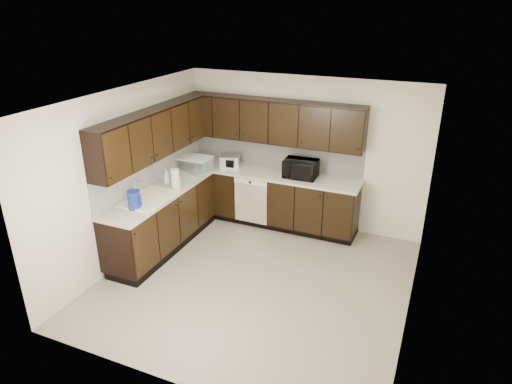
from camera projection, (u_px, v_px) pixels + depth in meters
floor at (256, 280)px, 6.30m from camera, size 4.00×4.00×0.00m
ceiling at (256, 100)px, 5.32m from camera, size 4.00×4.00×0.00m
wall_back at (304, 153)px, 7.50m from camera, size 4.00×0.02×2.50m
wall_left at (128, 176)px, 6.53m from camera, size 0.02×4.00×2.50m
wall_right at (421, 226)px, 5.08m from camera, size 0.02×4.00×2.50m
wall_front at (169, 280)px, 4.12m from camera, size 4.00×0.02×2.50m
lower_cabinets at (226, 210)px, 7.44m from camera, size 3.00×2.80×0.90m
countertop at (225, 181)px, 7.24m from camera, size 3.03×2.83×0.04m
backsplash at (219, 160)px, 7.39m from camera, size 3.00×2.80×0.48m
upper_cabinets at (221, 127)px, 7.02m from camera, size 3.00×2.80×0.70m
dishwasher at (251, 198)px, 7.53m from camera, size 0.58×0.04×0.78m
sink at (148, 203)px, 6.55m from camera, size 0.54×0.82×0.42m
microwave at (301, 169)px, 7.27m from camera, size 0.54×0.38×0.29m
soap_bottle_a at (178, 181)px, 6.93m from camera, size 0.11×0.11×0.19m
soap_bottle_b at (166, 176)px, 7.05m from camera, size 0.11×0.11×0.24m
toaster_oven at (230, 161)px, 7.74m from camera, size 0.38×0.32×0.20m
storage_bin at (195, 163)px, 7.65m from camera, size 0.62×0.56×0.20m
blue_pitcher at (134, 200)px, 6.19m from camera, size 0.23×0.23×0.26m
teal_tumbler at (204, 165)px, 7.58m from camera, size 0.10×0.10×0.20m
paper_towel_roll at (175, 179)px, 6.87m from camera, size 0.17×0.17×0.29m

